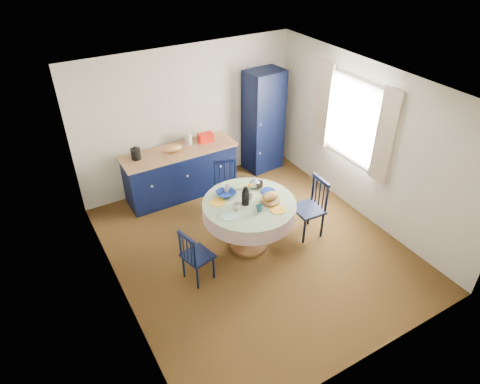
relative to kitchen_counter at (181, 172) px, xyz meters
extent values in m
plane|color=black|center=(0.36, -1.90, -0.46)|extent=(4.50, 4.50, 0.00)
plane|color=white|center=(0.36, -1.90, 2.04)|extent=(4.50, 4.50, 0.00)
cube|color=beige|center=(0.36, 0.35, 0.79)|extent=(4.00, 0.02, 2.50)
cube|color=beige|center=(-1.64, -1.90, 0.79)|extent=(0.02, 4.50, 2.50)
cube|color=beige|center=(2.36, -1.90, 0.79)|extent=(0.02, 4.50, 2.50)
plane|color=white|center=(2.35, -1.60, 1.04)|extent=(0.00, 1.20, 1.20)
cube|color=beige|center=(2.28, -2.30, 1.09)|extent=(0.05, 0.34, 1.45)
cube|color=beige|center=(2.28, -0.90, 1.09)|extent=(0.05, 0.34, 1.45)
cube|color=black|center=(0.00, 0.00, -0.04)|extent=(1.92, 0.58, 0.84)
cube|color=#9F6D49|center=(0.00, 0.00, 0.41)|extent=(1.98, 0.62, 0.04)
cube|color=#B3140A|center=(0.53, 0.05, 0.51)|extent=(0.26, 0.14, 0.16)
cube|color=#9F6D49|center=(-0.11, -0.04, 0.44)|extent=(0.34, 0.24, 0.02)
ellipsoid|color=tan|center=(-0.11, -0.04, 0.51)|extent=(0.31, 0.20, 0.13)
cylinder|color=silver|center=(0.24, 0.11, 0.54)|extent=(0.12, 0.12, 0.22)
cube|color=black|center=(1.76, 0.10, 0.51)|extent=(0.72, 0.55, 1.93)
cylinder|color=white|center=(1.50, -0.15, 0.61)|extent=(0.04, 0.02, 0.04)
cylinder|color=white|center=(1.50, -0.15, 0.03)|extent=(0.04, 0.02, 0.04)
cylinder|color=brown|center=(0.29, -1.82, -0.43)|extent=(0.55, 0.55, 0.05)
cylinder|color=brown|center=(0.29, -1.82, -0.06)|extent=(0.12, 0.12, 0.74)
cylinder|color=brown|center=(0.29, -1.82, 0.33)|extent=(1.28, 1.28, 0.03)
cylinder|color=silver|center=(0.29, -1.82, 0.23)|extent=(1.34, 1.34, 0.22)
cylinder|color=beige|center=(0.29, -1.82, 0.35)|extent=(1.34, 1.34, 0.01)
cylinder|color=#95C7C5|center=(-0.12, -1.96, 0.36)|extent=(0.22, 0.22, 0.01)
cylinder|color=gold|center=(0.54, -2.17, 0.36)|extent=(0.22, 0.22, 0.01)
cylinder|color=navy|center=(0.68, -1.73, 0.36)|extent=(0.22, 0.22, 0.01)
cylinder|color=#87B66C|center=(0.39, -1.37, 0.36)|extent=(0.22, 0.22, 0.01)
cylinder|color=gold|center=(-0.10, -1.60, 0.36)|extent=(0.22, 0.22, 0.01)
cylinder|color=#9A683D|center=(0.55, -1.96, 0.38)|extent=(0.28, 0.28, 0.05)
ellipsoid|color=tan|center=(0.55, -1.96, 0.46)|extent=(0.26, 0.16, 0.11)
cube|color=silver|center=(0.18, -1.77, 0.38)|extent=(0.10, 0.07, 0.04)
cylinder|color=black|center=(-0.47, -2.15, -0.27)|extent=(0.03, 0.03, 0.38)
cylinder|color=black|center=(-0.54, -1.86, -0.27)|extent=(0.03, 0.03, 0.38)
cylinder|color=black|center=(-0.75, -2.22, -0.27)|extent=(0.03, 0.03, 0.38)
cylinder|color=black|center=(-0.82, -1.92, -0.27)|extent=(0.03, 0.03, 0.38)
cube|color=black|center=(-0.65, -2.04, -0.06)|extent=(0.43, 0.45, 0.04)
cylinder|color=black|center=(-0.77, -2.22, 0.16)|extent=(0.03, 0.03, 0.43)
cylinder|color=black|center=(-0.84, -1.93, 0.16)|extent=(0.03, 0.03, 0.43)
cube|color=black|center=(-0.80, -2.07, 0.35)|extent=(0.11, 0.34, 0.05)
cylinder|color=black|center=(-0.78, -2.15, 0.14)|extent=(0.02, 0.02, 0.36)
cylinder|color=black|center=(-0.80, -2.07, 0.14)|extent=(0.02, 0.02, 0.36)
cylinder|color=black|center=(-0.82, -2.00, 0.14)|extent=(0.02, 0.02, 0.36)
cylinder|color=black|center=(0.23, -0.96, -0.25)|extent=(0.03, 0.03, 0.41)
cylinder|color=black|center=(0.54, -1.08, -0.25)|extent=(0.03, 0.03, 0.41)
cylinder|color=black|center=(0.34, -0.67, -0.25)|extent=(0.03, 0.03, 0.41)
cylinder|color=black|center=(0.64, -0.79, -0.25)|extent=(0.03, 0.03, 0.41)
cube|color=black|center=(0.44, -0.87, -0.02)|extent=(0.51, 0.50, 0.04)
cylinder|color=black|center=(0.34, -0.66, 0.21)|extent=(0.03, 0.03, 0.46)
cylinder|color=black|center=(0.65, -0.77, 0.21)|extent=(0.03, 0.03, 0.46)
cube|color=black|center=(0.50, -0.71, 0.42)|extent=(0.36, 0.16, 0.06)
cylinder|color=black|center=(0.41, -0.68, 0.19)|extent=(0.02, 0.02, 0.39)
cylinder|color=black|center=(0.50, -0.71, 0.19)|extent=(0.02, 0.02, 0.39)
cylinder|color=black|center=(0.58, -0.74, 0.19)|extent=(0.02, 0.02, 0.39)
cylinder|color=black|center=(1.08, -1.83, -0.24)|extent=(0.04, 0.04, 0.44)
cylinder|color=black|center=(1.06, -2.17, -0.24)|extent=(0.04, 0.04, 0.44)
cylinder|color=black|center=(1.41, -1.84, -0.24)|extent=(0.04, 0.04, 0.44)
cylinder|color=black|center=(1.39, -2.19, -0.24)|extent=(0.04, 0.04, 0.44)
cube|color=black|center=(1.23, -2.01, 0.01)|extent=(0.44, 0.45, 0.04)
cylinder|color=black|center=(1.43, -1.85, 0.25)|extent=(0.04, 0.04, 0.49)
cylinder|color=black|center=(1.41, -2.19, 0.25)|extent=(0.04, 0.04, 0.49)
cube|color=black|center=(1.42, -2.02, 0.48)|extent=(0.06, 0.39, 0.06)
cylinder|color=black|center=(1.42, -1.93, 0.23)|extent=(0.02, 0.02, 0.41)
cylinder|color=black|center=(1.42, -2.02, 0.23)|extent=(0.02, 0.02, 0.41)
cylinder|color=black|center=(1.41, -2.11, 0.23)|extent=(0.02, 0.02, 0.41)
imported|color=silver|center=(0.05, -1.88, 0.40)|extent=(0.11, 0.11, 0.09)
imported|color=#2E626F|center=(0.30, -2.07, 0.40)|extent=(0.10, 0.10, 0.09)
imported|color=black|center=(0.61, -1.57, 0.41)|extent=(0.13, 0.13, 0.11)
imported|color=silver|center=(0.15, -1.42, 0.41)|extent=(0.11, 0.11, 0.10)
imported|color=navy|center=(0.09, -1.50, 0.39)|extent=(0.28, 0.28, 0.07)
camera|label=1|loc=(-2.31, -6.03, 3.87)|focal=32.00mm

